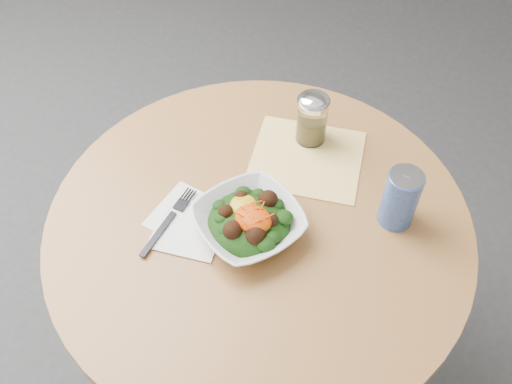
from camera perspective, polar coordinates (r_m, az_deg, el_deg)
ground at (r=1.86m, az=0.20°, el=-16.55°), size 6.00×6.00×0.00m
table at (r=1.37m, az=0.26°, el=-7.68°), size 0.90×0.90×0.75m
cloth_napkin at (r=1.32m, az=5.09°, el=3.39°), size 0.32×0.30×0.00m
paper_napkins at (r=1.21m, az=-6.77°, el=-2.98°), size 0.19×0.19×0.00m
salad_bowl at (r=1.16m, az=-0.71°, el=-2.97°), size 0.27×0.27×0.08m
fork at (r=1.21m, az=-8.62°, el=-2.72°), size 0.05×0.20×0.00m
spice_shaker at (r=1.32m, az=5.62°, el=7.33°), size 0.07×0.07×0.13m
beverage_can at (r=1.19m, az=14.23°, el=-0.60°), size 0.07×0.07×0.14m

